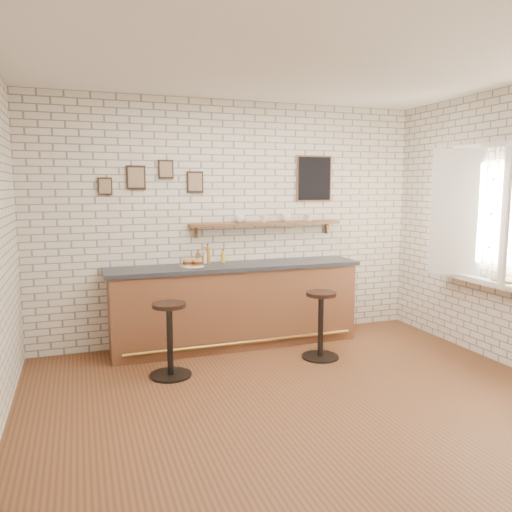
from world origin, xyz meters
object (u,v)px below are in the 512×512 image
Objects in this scene: ciabatta_sandwich at (193,262)px; bar_stool_right at (321,323)px; bar_stool_left at (170,337)px; bitters_bottle_amber at (208,255)px; shelf_cup_a at (240,219)px; book_upper at (500,280)px; shelf_cup_d at (309,217)px; shelf_cup_c at (286,218)px; sandwich_plate at (192,266)px; bar_counter at (236,305)px; book_lower at (501,281)px; bitters_bottle_white at (205,257)px; bitters_bottle_brown at (198,258)px; condiment_bottle_yellow at (223,257)px; shelf_cup_b at (264,219)px.

bar_stool_right is at bearing -31.50° from ciabatta_sandwich.
bitters_bottle_amber is at bearing 55.73° from bar_stool_left.
shelf_cup_a reaches higher than book_upper.
shelf_cup_d reaches higher than bar_stool_left.
ciabatta_sandwich is at bearing 148.50° from bar_stool_right.
book_upper is (2.98, -1.66, -0.10)m from ciabatta_sandwich.
shelf_cup_c reaches higher than shelf_cup_d.
sandwich_plate is at bearing 148.71° from bar_stool_right.
bar_counter is 1.30m from shelf_cup_c.
shelf_cup_a reaches higher than book_lower.
shelf_cup_a reaches higher than bitters_bottle_white.
shelf_cup_c is at bearing 15.01° from bar_counter.
shelf_cup_a is (0.54, 0.01, 0.47)m from bitters_bottle_brown.
bitters_bottle_brown reaches higher than condiment_bottle_yellow.
bar_stool_left is at bearing -118.59° from ciabatta_sandwich.
bitters_bottle_white is 1.18m from shelf_cup_c.
shelf_cup_d is at bearing -33.43° from shelf_cup_a.
condiment_bottle_yellow is 0.21× the size of bar_stool_left.
shelf_cup_b is (0.55, 0.01, 0.46)m from condiment_bottle_yellow.
shelf_cup_a is at bearing 1.82° from bitters_bottle_amber.
ciabatta_sandwich is 0.32× the size of bar_stool_right.
bar_stool_right is at bearing -174.99° from shelf_cup_c.
shelf_cup_a is 1.44× the size of shelf_cup_b.
book_lower is at bearing -35.78° from condiment_bottle_yellow.
shelf_cup_a reaches higher than ciabatta_sandwich.
bitters_bottle_brown is 1.36× the size of shelf_cup_a.
shelf_cup_c is (1.08, 0.01, 0.46)m from bitters_bottle_white.
bitters_bottle_brown is (0.11, 0.18, 0.02)m from ciabatta_sandwich.
bitters_bottle_amber is (0.04, 0.00, 0.02)m from bitters_bottle_white.
bar_stool_left is (-0.42, -0.78, -0.65)m from ciabatta_sandwich.
bar_counter is at bearing -32.19° from bitters_bottle_amber.
shelf_cup_b is at bearing 11.09° from ciabatta_sandwich.
book_upper is (2.02, -1.85, -0.58)m from shelf_cup_b.
shelf_cup_c reaches higher than bar_stool_right.
bitters_bottle_amber is 1.90× the size of shelf_cup_c.
bar_stool_right is at bearing -0.53° from bar_stool_left.
sandwich_plate is at bearing -179.61° from shelf_cup_d.
condiment_bottle_yellow is at bearing 0.00° from bitters_bottle_white.
bitters_bottle_white is 1.57× the size of shelf_cup_c.
bar_counter reaches higher than bar_stool_left.
bar_counter is 1.22m from bar_stool_left.
shelf_cup_c reaches higher than book_lower.
bitters_bottle_brown is at bearing 94.48° from shelf_cup_c.
shelf_cup_b reaches higher than bitters_bottle_brown.
bar_counter is 11.07× the size of sandwich_plate.
sandwich_plate is 1.57× the size of bitters_bottle_brown.
shelf_cup_b is at bearing 118.90° from book_lower.
bar_counter is 4.04× the size of bar_stool_right.
shelf_cup_b is at bearing 24.37° from bar_counter.
bitters_bottle_amber is at bearing 36.65° from sandwich_plate.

